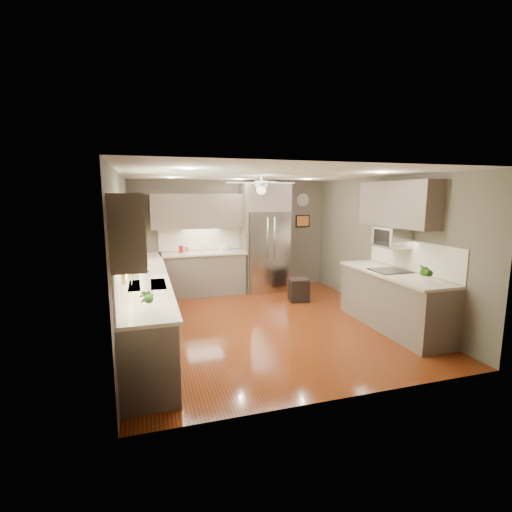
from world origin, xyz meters
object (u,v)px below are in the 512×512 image
canister_c (203,248)px  microwave (392,237)px  canister_b (187,249)px  paper_towel (145,281)px  stool (299,290)px  canister_a (181,249)px  bowl (224,250)px  potted_plant_left (147,297)px  refrigerator (266,239)px  potted_plant_right (426,271)px  soap_bottle (137,270)px

canister_c → microwave: bearing=-44.9°
canister_b → paper_towel: paper_towel is taller
stool → canister_a: bearing=153.0°
canister_b → bowl: 0.83m
canister_b → potted_plant_left: 4.07m
potted_plant_left → paper_towel: (-0.01, 0.84, -0.01)m
canister_b → paper_towel: bearing=-105.6°
potted_plant_left → paper_towel: bearing=90.5°
canister_c → bowl: canister_c is taller
refrigerator → canister_a: bearing=177.4°
potted_plant_right → bowl: potted_plant_right is taller
potted_plant_right → refrigerator: 3.86m
soap_bottle → potted_plant_left: bearing=-86.1°
potted_plant_left → refrigerator: bearing=55.8°
canister_c → potted_plant_left: size_ratio=0.54×
bowl → canister_c: bearing=-177.2°
refrigerator → potted_plant_left: bearing=-124.2°
potted_plant_left → paper_towel: paper_towel is taller
potted_plant_right → bowl: bearing=119.9°
potted_plant_left → bowl: potted_plant_left is taller
canister_b → potted_plant_left: (-0.87, -3.98, 0.08)m
bowl → stool: (1.32, -1.13, -0.73)m
stool → paper_towel: 3.71m
soap_bottle → potted_plant_left: 1.82m
canister_a → paper_towel: 3.23m
canister_b → stool: size_ratio=0.27×
bowl → refrigerator: size_ratio=0.10×
potted_plant_left → microwave: 4.16m
potted_plant_right → canister_c: bearing=125.3°
soap_bottle → paper_towel: size_ratio=0.62×
canister_a → soap_bottle: size_ratio=0.74×
paper_towel → stool: bearing=33.3°
refrigerator → canister_b: bearing=177.4°
canister_c → paper_towel: 3.33m
bowl → potted_plant_right: bearing=-60.1°
potted_plant_left → soap_bottle: bearing=93.9°
canister_a → stool: (2.26, -1.15, -0.78)m
canister_c → canister_b: bearing=173.0°
potted_plant_right → refrigerator: (-1.20, 3.67, 0.09)m
potted_plant_left → bowl: size_ratio=1.27×
potted_plant_right → refrigerator: bearing=108.1°
canister_b → canister_c: bearing=-7.0°
microwave → paper_towel: bearing=-175.0°
canister_a → canister_b: (0.11, -0.00, -0.01)m
paper_towel → soap_bottle: bearing=96.8°
stool → paper_towel: paper_towel is taller
potted_plant_right → paper_towel: potted_plant_right is taller
canister_a → bowl: size_ratio=0.63×
canister_a → bowl: canister_a is taller
canister_a → refrigerator: size_ratio=0.06×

